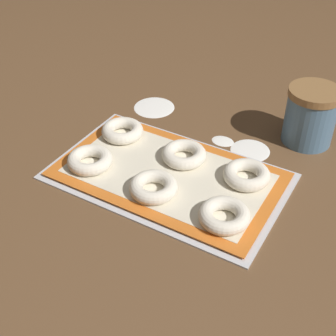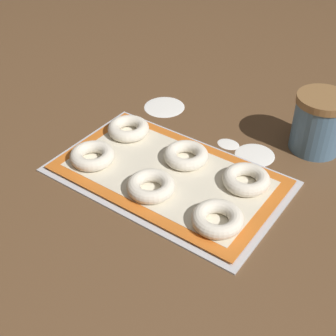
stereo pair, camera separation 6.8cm
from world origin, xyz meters
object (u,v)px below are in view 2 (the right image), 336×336
at_px(baking_tray, 168,176).
at_px(bagel_front_left, 92,156).
at_px(bagel_back_left, 128,129).
at_px(bagel_back_right, 246,179).
at_px(bagel_front_center, 150,186).
at_px(bagel_front_right, 217,219).
at_px(flour_canister, 319,123).
at_px(bagel_back_center, 184,155).

distance_m(baking_tray, bagel_front_left, 0.16).
relative_size(bagel_front_left, bagel_back_left, 1.00).
relative_size(bagel_back_left, bagel_back_right, 1.00).
height_order(bagel_front_center, bagel_back_left, same).
height_order(bagel_front_left, bagel_front_center, same).
relative_size(bagel_front_right, flour_canister, 0.73).
relative_size(bagel_front_left, bagel_back_right, 1.00).
distance_m(baking_tray, bagel_back_center, 0.06).
relative_size(bagel_back_center, flour_canister, 0.73).
distance_m(bagel_back_left, flour_canister, 0.42).
bearing_deg(flour_canister, baking_tray, -126.54).
relative_size(baking_tray, bagel_front_left, 5.01).
bearing_deg(bagel_back_center, bagel_back_left, 176.86).
xyz_separation_m(bagel_back_left, flour_canister, (0.36, 0.21, 0.04)).
height_order(bagel_front_center, bagel_front_right, same).
bearing_deg(bagel_back_right, bagel_front_right, -85.27).
xyz_separation_m(bagel_back_center, flour_canister, (0.20, 0.22, 0.04)).
xyz_separation_m(bagel_back_left, bagel_back_center, (0.16, -0.01, 0.00)).
relative_size(bagel_front_right, bagel_back_left, 1.00).
bearing_deg(bagel_back_center, bagel_front_left, -143.24).
relative_size(bagel_front_left, bagel_front_right, 1.00).
bearing_deg(bagel_front_center, baking_tray, 94.28).
xyz_separation_m(bagel_front_left, flour_canister, (0.36, 0.33, 0.04)).
distance_m(bagel_front_left, bagel_back_right, 0.32).
height_order(baking_tray, bagel_back_right, bagel_back_right).
relative_size(bagel_front_center, bagel_back_right, 1.00).
height_order(bagel_back_center, flour_canister, flour_canister).
bearing_deg(flour_canister, bagel_back_left, -149.99).
height_order(bagel_front_center, bagel_back_center, same).
height_order(baking_tray, bagel_front_right, bagel_front_right).
bearing_deg(bagel_front_center, bagel_back_right, 41.50).
bearing_deg(bagel_front_right, baking_tray, 156.58).
bearing_deg(bagel_back_left, bagel_back_right, -1.13).
bearing_deg(bagel_front_left, bagel_front_center, -2.39).
distance_m(bagel_back_left, bagel_back_center, 0.16).
height_order(bagel_front_center, flour_canister, flour_canister).
height_order(baking_tray, bagel_back_left, bagel_back_left).
bearing_deg(baking_tray, bagel_front_left, -159.11).
bearing_deg(baking_tray, bagel_front_right, -23.42).
bearing_deg(bagel_front_right, bagel_front_left, 178.27).
xyz_separation_m(bagel_front_left, bagel_back_left, (-0.00, 0.12, 0.00)).
bearing_deg(bagel_back_left, flour_canister, 30.01).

